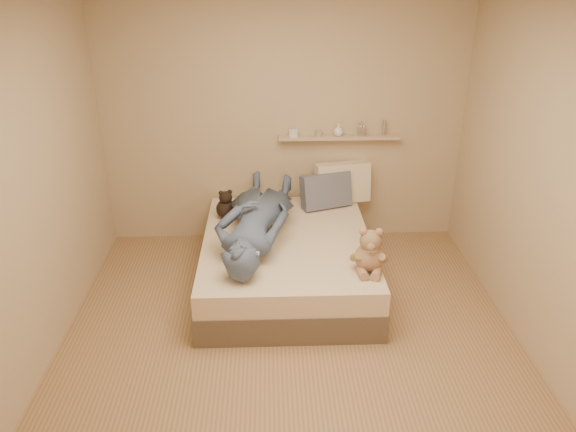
{
  "coord_description": "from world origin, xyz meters",
  "views": [
    {
      "loc": [
        -0.15,
        -3.52,
        2.74
      ],
      "look_at": [
        0.0,
        0.65,
        0.8
      ],
      "focal_mm": 35.0,
      "sensor_mm": 36.0,
      "label": 1
    }
  ],
  "objects_px": {
    "bed": "(287,260)",
    "teddy_bear": "(370,253)",
    "game_console": "(249,254)",
    "person": "(256,218)",
    "dark_plush": "(226,206)",
    "wall_shelf": "(339,137)",
    "pillow_cream": "(342,182)",
    "pillow_grey": "(326,191)"
  },
  "relations": [
    {
      "from": "pillow_grey",
      "to": "bed",
      "type": "bearing_deg",
      "value": -120.88
    },
    {
      "from": "pillow_cream",
      "to": "pillow_grey",
      "type": "height_order",
      "value": "pillow_cream"
    },
    {
      "from": "bed",
      "to": "pillow_cream",
      "type": "bearing_deg",
      "value": 54.41
    },
    {
      "from": "bed",
      "to": "person",
      "type": "bearing_deg",
      "value": 176.6
    },
    {
      "from": "teddy_bear",
      "to": "game_console",
      "type": "bearing_deg",
      "value": 176.4
    },
    {
      "from": "dark_plush",
      "to": "teddy_bear",
      "type": "bearing_deg",
      "value": -41.01
    },
    {
      "from": "game_console",
      "to": "dark_plush",
      "type": "relative_size",
      "value": 0.58
    },
    {
      "from": "game_console",
      "to": "teddy_bear",
      "type": "distance_m",
      "value": 0.95
    },
    {
      "from": "dark_plush",
      "to": "person",
      "type": "bearing_deg",
      "value": -55.95
    },
    {
      "from": "game_console",
      "to": "teddy_bear",
      "type": "xyz_separation_m",
      "value": [
        0.95,
        -0.06,
        0.02
      ]
    },
    {
      "from": "dark_plush",
      "to": "pillow_cream",
      "type": "relative_size",
      "value": 0.53
    },
    {
      "from": "dark_plush",
      "to": "pillow_cream",
      "type": "bearing_deg",
      "value": 18.14
    },
    {
      "from": "bed",
      "to": "teddy_bear",
      "type": "xyz_separation_m",
      "value": [
        0.63,
        -0.59,
        0.39
      ]
    },
    {
      "from": "bed",
      "to": "teddy_bear",
      "type": "relative_size",
      "value": 4.92
    },
    {
      "from": "pillow_grey",
      "to": "person",
      "type": "relative_size",
      "value": 0.3
    },
    {
      "from": "game_console",
      "to": "pillow_grey",
      "type": "height_order",
      "value": "pillow_grey"
    },
    {
      "from": "game_console",
      "to": "person",
      "type": "xyz_separation_m",
      "value": [
        0.04,
        0.55,
        0.06
      ]
    },
    {
      "from": "bed",
      "to": "pillow_grey",
      "type": "xyz_separation_m",
      "value": [
        0.41,
        0.69,
        0.4
      ]
    },
    {
      "from": "teddy_bear",
      "to": "pillow_grey",
      "type": "distance_m",
      "value": 1.3
    },
    {
      "from": "teddy_bear",
      "to": "person",
      "type": "height_order",
      "value": "person"
    },
    {
      "from": "bed",
      "to": "dark_plush",
      "type": "relative_size",
      "value": 6.54
    },
    {
      "from": "dark_plush",
      "to": "person",
      "type": "xyz_separation_m",
      "value": [
        0.29,
        -0.43,
        0.08
      ]
    },
    {
      "from": "dark_plush",
      "to": "wall_shelf",
      "type": "xyz_separation_m",
      "value": [
        1.12,
        0.46,
        0.52
      ]
    },
    {
      "from": "dark_plush",
      "to": "pillow_cream",
      "type": "distance_m",
      "value": 1.22
    },
    {
      "from": "pillow_cream",
      "to": "person",
      "type": "height_order",
      "value": "pillow_cream"
    },
    {
      "from": "bed",
      "to": "wall_shelf",
      "type": "height_order",
      "value": "wall_shelf"
    },
    {
      "from": "teddy_bear",
      "to": "pillow_cream",
      "type": "height_order",
      "value": "pillow_cream"
    },
    {
      "from": "teddy_bear",
      "to": "bed",
      "type": "bearing_deg",
      "value": 136.9
    },
    {
      "from": "teddy_bear",
      "to": "wall_shelf",
      "type": "xyz_separation_m",
      "value": [
        -0.08,
        1.5,
        0.49
      ]
    },
    {
      "from": "bed",
      "to": "wall_shelf",
      "type": "distance_m",
      "value": 1.38
    },
    {
      "from": "dark_plush",
      "to": "person",
      "type": "height_order",
      "value": "person"
    },
    {
      "from": "pillow_grey",
      "to": "wall_shelf",
      "type": "xyz_separation_m",
      "value": [
        0.14,
        0.22,
        0.48
      ]
    },
    {
      "from": "teddy_bear",
      "to": "pillow_grey",
      "type": "relative_size",
      "value": 0.77
    },
    {
      "from": "bed",
      "to": "pillow_cream",
      "type": "height_order",
      "value": "pillow_cream"
    },
    {
      "from": "pillow_cream",
      "to": "pillow_grey",
      "type": "relative_size",
      "value": 1.1
    },
    {
      "from": "teddy_bear",
      "to": "dark_plush",
      "type": "distance_m",
      "value": 1.59
    },
    {
      "from": "game_console",
      "to": "person",
      "type": "bearing_deg",
      "value": 85.42
    },
    {
      "from": "bed",
      "to": "game_console",
      "type": "height_order",
      "value": "game_console"
    },
    {
      "from": "person",
      "to": "wall_shelf",
      "type": "bearing_deg",
      "value": -123.16
    },
    {
      "from": "bed",
      "to": "dark_plush",
      "type": "height_order",
      "value": "dark_plush"
    },
    {
      "from": "bed",
      "to": "person",
      "type": "xyz_separation_m",
      "value": [
        -0.27,
        0.02,
        0.43
      ]
    },
    {
      "from": "game_console",
      "to": "person",
      "type": "height_order",
      "value": "person"
    }
  ]
}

